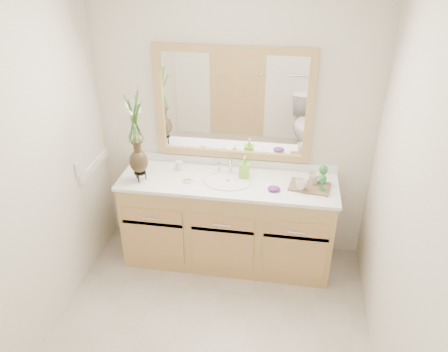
% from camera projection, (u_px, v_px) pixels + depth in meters
% --- Properties ---
extents(floor, '(2.60, 2.60, 0.00)m').
position_uv_depth(floor, '(206.00, 346.00, 3.21)').
color(floor, '#BAAD9F').
rests_on(floor, ground).
extents(wall_back, '(2.40, 0.02, 2.40)m').
position_uv_depth(wall_back, '(233.00, 127.00, 3.74)').
color(wall_back, silver).
rests_on(wall_back, floor).
extents(wall_left, '(0.02, 2.60, 2.40)m').
position_uv_depth(wall_left, '(19.00, 193.00, 2.79)').
color(wall_left, silver).
rests_on(wall_left, floor).
extents(wall_right, '(0.02, 2.60, 2.40)m').
position_uv_depth(wall_right, '(411.00, 228.00, 2.45)').
color(wall_right, silver).
rests_on(wall_right, floor).
extents(vanity, '(1.80, 0.55, 0.80)m').
position_uv_depth(vanity, '(228.00, 222.00, 3.89)').
color(vanity, tan).
rests_on(vanity, floor).
extents(counter, '(1.84, 0.57, 0.03)m').
position_uv_depth(counter, '(228.00, 182.00, 3.68)').
color(counter, white).
rests_on(counter, vanity).
extents(sink, '(0.38, 0.34, 0.23)m').
position_uv_depth(sink, '(227.00, 187.00, 3.69)').
color(sink, white).
rests_on(sink, counter).
extents(mirror, '(1.32, 0.04, 0.97)m').
position_uv_depth(mirror, '(233.00, 105.00, 3.62)').
color(mirror, white).
rests_on(mirror, wall_back).
extents(switch_plate, '(0.02, 0.12, 0.12)m').
position_uv_depth(switch_plate, '(80.00, 168.00, 3.55)').
color(switch_plate, white).
rests_on(switch_plate, wall_left).
extents(flower_vase, '(0.18, 0.18, 0.74)m').
position_uv_depth(flower_vase, '(135.00, 125.00, 3.43)').
color(flower_vase, black).
rests_on(flower_vase, counter).
extents(tumbler, '(0.06, 0.06, 0.08)m').
position_uv_depth(tumbler, '(179.00, 166.00, 3.82)').
color(tumbler, silver).
rests_on(tumbler, counter).
extents(soap_dish, '(0.10, 0.10, 0.03)m').
position_uv_depth(soap_dish, '(188.00, 180.00, 3.67)').
color(soap_dish, silver).
rests_on(soap_dish, counter).
extents(soap_bottle, '(0.08, 0.08, 0.17)m').
position_uv_depth(soap_bottle, '(245.00, 168.00, 3.69)').
color(soap_bottle, '#85D632').
rests_on(soap_bottle, counter).
extents(purple_dish, '(0.13, 0.11, 0.04)m').
position_uv_depth(purple_dish, '(274.00, 189.00, 3.52)').
color(purple_dish, '#582268').
rests_on(purple_dish, counter).
extents(tray, '(0.35, 0.26, 0.02)m').
position_uv_depth(tray, '(310.00, 187.00, 3.57)').
color(tray, brown).
rests_on(tray, counter).
extents(mug_left, '(0.10, 0.09, 0.10)m').
position_uv_depth(mug_left, '(301.00, 184.00, 3.50)').
color(mug_left, silver).
rests_on(mug_left, tray).
extents(mug_right, '(0.13, 0.13, 0.10)m').
position_uv_depth(mug_right, '(314.00, 178.00, 3.58)').
color(mug_right, silver).
rests_on(mug_right, tray).
extents(goblet_front, '(0.06, 0.06, 0.13)m').
position_uv_depth(goblet_front, '(323.00, 180.00, 3.47)').
color(goblet_front, '#287933').
rests_on(goblet_front, tray).
extents(goblet_back, '(0.07, 0.07, 0.16)m').
position_uv_depth(goblet_back, '(323.00, 171.00, 3.56)').
color(goblet_back, '#287933').
rests_on(goblet_back, tray).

